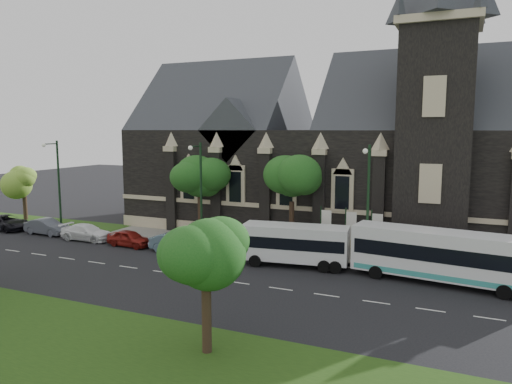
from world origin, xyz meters
The scene contains 21 objects.
ground centered at (0.00, 0.00, 0.00)m, with size 160.00×160.00×0.00m, color black.
sidewalk centered at (0.00, 9.50, 0.07)m, with size 80.00×5.00×0.15m, color gray.
museum centered at (5.12, 18.78, 8.17)m, with size 40.00×17.70×29.90m.
tree_park_east centered at (6.18, -9.32, 4.62)m, with size 3.40×3.40×6.28m.
tree_walk_right centered at (3.21, 10.71, 5.82)m, with size 4.08×4.08×7.80m.
tree_walk_left centered at (-5.80, 10.70, 5.73)m, with size 3.91×3.91×7.64m.
tree_walk_far centered at (-27.82, 10.18, 4.62)m, with size 3.40×3.40×6.28m.
street_lamp_near centered at (10.00, 7.09, 5.11)m, with size 0.36×1.88×9.00m.
street_lamp_mid centered at (-4.00, 7.09, 5.11)m, with size 0.36×1.88×9.00m.
street_lamp_far centered at (-20.00, 7.09, 5.11)m, with size 0.36×1.88×9.00m.
banner_flag_left centered at (6.29, 9.00, 2.38)m, with size 0.90×0.10×4.00m.
banner_flag_center centered at (8.29, 9.00, 2.38)m, with size 0.90×0.10×4.00m.
banner_flag_right centered at (10.29, 9.00, 2.38)m, with size 0.90×0.10×4.00m.
tour_coach centered at (15.50, 5.24, 1.90)m, with size 12.20×4.03×3.49m.
shuttle_bus centered at (5.10, 5.39, 1.74)m, with size 8.09×3.60×3.02m.
box_trailer centered at (-0.70, 5.51, 0.92)m, with size 3.06×1.79×1.62m.
sedan centered at (-4.99, 5.05, 0.80)m, with size 1.70×4.86×1.60m, color slate.
car_far_red centered at (-9.99, 5.20, 0.70)m, with size 1.66×4.12×1.41m, color maroon.
car_far_white centered at (-15.05, 5.49, 0.72)m, with size 2.03×4.99×1.45m, color white.
car_far_black centered at (-25.81, 5.76, 0.74)m, with size 2.46×5.34×1.48m, color black.
car_far_grey centered at (-20.34, 5.82, 0.76)m, with size 1.60×4.60×1.51m, color #4E525B.
Camera 1 is at (16.39, -27.61, 10.12)m, focal length 33.65 mm.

